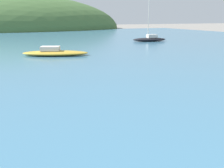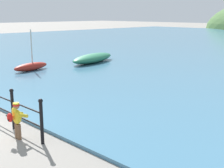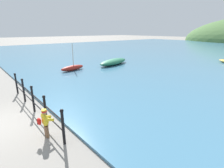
# 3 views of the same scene
# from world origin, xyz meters

# --- Properties ---
(water) EXTENTS (80.00, 60.00, 0.10)m
(water) POSITION_xyz_m (0.00, 32.00, 0.05)
(water) COLOR teal
(water) RESTS_ON ground
(far_hillside) EXTENTS (57.59, 31.68, 17.16)m
(far_hillside) POSITION_xyz_m (0.00, 69.77, 0.00)
(far_hillside) COLOR #476B38
(far_hillside) RESTS_ON ground
(boat_blue_hull) EXTENTS (4.41, 2.15, 5.08)m
(boat_blue_hull) POSITION_xyz_m (15.35, 28.55, 0.38)
(boat_blue_hull) COLOR black
(boat_blue_hull) RESTS_ON water
(boat_mid_harbor) EXTENTS (5.32, 3.45, 0.71)m
(boat_mid_harbor) POSITION_xyz_m (2.24, 20.91, 0.33)
(boat_mid_harbor) COLOR gold
(boat_mid_harbor) RESTS_ON water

